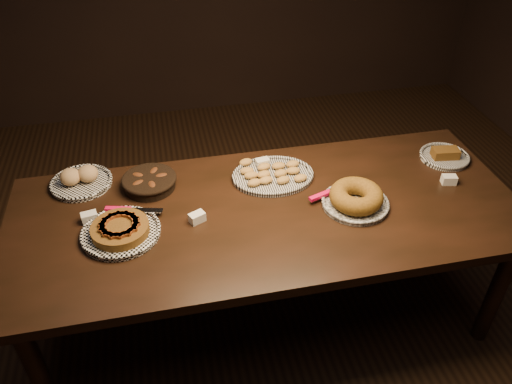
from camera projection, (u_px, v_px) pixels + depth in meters
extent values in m
plane|color=black|center=(266.00, 313.00, 2.79)|extent=(5.00, 5.00, 0.00)
cube|color=black|center=(268.00, 213.00, 2.35)|extent=(2.40, 1.00, 0.05)
cylinder|color=black|center=(38.00, 372.00, 2.10)|extent=(0.08, 0.08, 0.70)
cylinder|color=black|center=(497.00, 290.00, 2.46)|extent=(0.08, 0.08, 0.70)
cylinder|color=black|center=(56.00, 249.00, 2.69)|extent=(0.08, 0.08, 0.70)
cylinder|color=black|center=(425.00, 198.00, 3.05)|extent=(0.08, 0.08, 0.70)
torus|color=white|center=(121.00, 231.00, 2.18)|extent=(0.35, 0.35, 0.02)
cylinder|color=#482C0E|center=(120.00, 229.00, 2.17)|extent=(0.31, 0.31, 0.04)
cube|color=#612510|center=(135.00, 220.00, 2.18)|extent=(0.05, 0.09, 0.01)
cube|color=#612510|center=(131.00, 216.00, 2.20)|extent=(0.08, 0.08, 0.01)
cube|color=#612510|center=(125.00, 214.00, 2.21)|extent=(0.09, 0.06, 0.01)
cube|color=#612510|center=(118.00, 215.00, 2.21)|extent=(0.09, 0.03, 0.01)
cube|color=#612510|center=(111.00, 217.00, 2.20)|extent=(0.09, 0.06, 0.01)
cube|color=#612510|center=(106.00, 220.00, 2.18)|extent=(0.07, 0.08, 0.01)
cube|color=#612510|center=(103.00, 225.00, 2.15)|extent=(0.04, 0.09, 0.01)
cube|color=#612510|center=(103.00, 229.00, 2.13)|extent=(0.05, 0.09, 0.01)
cube|color=#612510|center=(107.00, 233.00, 2.11)|extent=(0.08, 0.08, 0.01)
cube|color=#612510|center=(113.00, 235.00, 2.10)|extent=(0.09, 0.06, 0.01)
cube|color=#612510|center=(120.00, 235.00, 2.10)|extent=(0.09, 0.03, 0.01)
cube|color=#612510|center=(127.00, 232.00, 2.11)|extent=(0.09, 0.06, 0.01)
cube|color=#612510|center=(133.00, 229.00, 2.13)|extent=(0.07, 0.08, 0.01)
cube|color=#612510|center=(135.00, 224.00, 2.16)|extent=(0.04, 0.09, 0.01)
cube|color=#E90B4A|center=(118.00, 209.00, 2.29)|extent=(0.12, 0.05, 0.02)
cube|color=silver|center=(147.00, 210.00, 2.28)|extent=(0.15, 0.07, 0.00)
torus|color=black|center=(273.00, 175.00, 2.52)|extent=(0.34, 0.34, 0.02)
ellipsoid|color=#965C2B|center=(254.00, 183.00, 2.45)|extent=(0.08, 0.06, 0.03)
ellipsoid|color=#965C2B|center=(266.00, 180.00, 2.47)|extent=(0.08, 0.06, 0.03)
ellipsoid|color=#965C2B|center=(283.00, 180.00, 2.47)|extent=(0.08, 0.06, 0.03)
ellipsoid|color=#965C2B|center=(301.00, 178.00, 2.48)|extent=(0.08, 0.06, 0.03)
ellipsoid|color=#965C2B|center=(251.00, 175.00, 2.50)|extent=(0.07, 0.05, 0.03)
ellipsoid|color=#965C2B|center=(264.00, 174.00, 2.51)|extent=(0.08, 0.06, 0.03)
ellipsoid|color=#965C2B|center=(281.00, 173.00, 2.51)|extent=(0.08, 0.06, 0.03)
ellipsoid|color=#965C2B|center=(293.00, 171.00, 2.53)|extent=(0.07, 0.05, 0.03)
ellipsoid|color=#965C2B|center=(247.00, 171.00, 2.53)|extent=(0.07, 0.05, 0.03)
ellipsoid|color=#965C2B|center=(264.00, 167.00, 2.56)|extent=(0.08, 0.06, 0.03)
ellipsoid|color=#965C2B|center=(279.00, 166.00, 2.57)|extent=(0.07, 0.05, 0.03)
ellipsoid|color=#965C2B|center=(293.00, 164.00, 2.58)|extent=(0.08, 0.06, 0.03)
ellipsoid|color=#965C2B|center=(246.00, 162.00, 2.59)|extent=(0.08, 0.06, 0.03)
torus|color=black|center=(355.00, 202.00, 2.34)|extent=(0.32, 0.32, 0.02)
torus|color=brown|center=(356.00, 196.00, 2.32)|extent=(0.32, 0.32, 0.09)
cube|color=#E90B4A|center=(320.00, 196.00, 2.37)|extent=(0.12, 0.06, 0.02)
cube|color=silver|center=(342.00, 188.00, 2.42)|extent=(0.15, 0.08, 0.00)
cylinder|color=black|center=(150.00, 182.00, 2.45)|extent=(0.31, 0.31, 0.06)
torus|color=black|center=(149.00, 179.00, 2.44)|extent=(0.27, 0.27, 0.02)
ellipsoid|color=#37180B|center=(162.00, 177.00, 2.45)|extent=(0.08, 0.05, 0.04)
ellipsoid|color=#37180B|center=(154.00, 172.00, 2.49)|extent=(0.07, 0.09, 0.04)
ellipsoid|color=#37180B|center=(138.00, 177.00, 2.46)|extent=(0.09, 0.08, 0.04)
ellipsoid|color=#37180B|center=(138.00, 185.00, 2.40)|extent=(0.09, 0.08, 0.04)
ellipsoid|color=#37180B|center=(152.00, 186.00, 2.39)|extent=(0.06, 0.09, 0.04)
torus|color=white|center=(81.00, 181.00, 2.47)|extent=(0.30, 0.30, 0.02)
ellipsoid|color=#A3774B|center=(70.00, 177.00, 2.45)|extent=(0.10, 0.10, 0.08)
ellipsoid|color=#A3774B|center=(88.00, 174.00, 2.47)|extent=(0.10, 0.10, 0.08)
torus|color=black|center=(445.00, 156.00, 2.66)|extent=(0.26, 0.26, 0.02)
cube|color=#482C0E|center=(445.00, 153.00, 2.65)|extent=(0.14, 0.09, 0.05)
cube|color=white|center=(197.00, 217.00, 2.25)|extent=(0.08, 0.07, 0.04)
cube|color=white|center=(262.00, 163.00, 2.60)|extent=(0.08, 0.05, 0.04)
cube|color=white|center=(341.00, 202.00, 2.34)|extent=(0.07, 0.05, 0.04)
cube|color=white|center=(89.00, 217.00, 2.25)|extent=(0.08, 0.06, 0.04)
cube|color=white|center=(449.00, 180.00, 2.48)|extent=(0.08, 0.06, 0.04)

